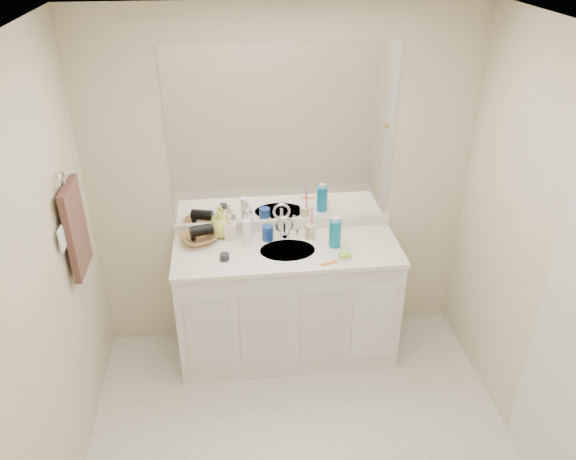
{
  "coord_description": "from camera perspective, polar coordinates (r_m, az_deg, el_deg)",
  "views": [
    {
      "loc": [
        -0.35,
        -2.15,
        2.83
      ],
      "look_at": [
        0.0,
        0.97,
        1.05
      ],
      "focal_mm": 35.0,
      "sensor_mm": 36.0,
      "label": 1
    }
  ],
  "objects": [
    {
      "name": "towel_ring",
      "position": [
        3.32,
        -21.99,
        4.62
      ],
      "size": [
        0.01,
        0.11,
        0.11
      ],
      "primitive_type": "torus",
      "rotation": [
        0.0,
        1.57,
        0.0
      ],
      "color": "silver",
      "rests_on": "wall_left"
    },
    {
      "name": "tan_cup",
      "position": [
        3.85,
        2.27,
        -0.13
      ],
      "size": [
        0.08,
        0.08,
        0.1
      ],
      "primitive_type": "cylinder",
      "rotation": [
        0.0,
        0.0,
        0.12
      ],
      "color": "beige",
      "rests_on": "countertop"
    },
    {
      "name": "extra_white_bottle",
      "position": [
        3.76,
        -4.2,
        -0.24
      ],
      "size": [
        0.06,
        0.06,
        0.18
      ],
      "primitive_type": "cylinder",
      "rotation": [
        0.0,
        0.0,
        -0.03
      ],
      "color": "white",
      "rests_on": "countertop"
    },
    {
      "name": "soap_dish",
      "position": [
        3.65,
        5.75,
        -2.81
      ],
      "size": [
        0.1,
        0.09,
        0.01
      ],
      "primitive_type": "cube",
      "rotation": [
        0.0,
        0.0,
        -0.22
      ],
      "color": "silver",
      "rests_on": "countertop"
    },
    {
      "name": "green_soap",
      "position": [
        3.64,
        5.77,
        -2.55
      ],
      "size": [
        0.08,
        0.07,
        0.03
      ],
      "primitive_type": "cube",
      "rotation": [
        0.0,
        0.0,
        0.2
      ],
      "color": "#A3E237",
      "rests_on": "soap_dish"
    },
    {
      "name": "soap_bottle_cream",
      "position": [
        3.83,
        -5.9,
        0.31
      ],
      "size": [
        0.08,
        0.08,
        0.18
      ],
      "primitive_type": "imported",
      "rotation": [
        0.0,
        0.0,
        -0.03
      ],
      "color": "#F6E2C8",
      "rests_on": "countertop"
    },
    {
      "name": "hand_towel",
      "position": [
        3.44,
        -20.75,
        0.12
      ],
      "size": [
        0.04,
        0.32,
        0.55
      ],
      "primitive_type": "cube",
      "color": "#3C2520",
      "rests_on": "towel_ring"
    },
    {
      "name": "wall_right",
      "position": [
        3.16,
        26.4,
        -4.97
      ],
      "size": [
        0.02,
        2.6,
        2.4
      ],
      "primitive_type": "cube",
      "color": "beige",
      "rests_on": "floor"
    },
    {
      "name": "vanity_cabinet",
      "position": [
        4.0,
        -0.08,
        -7.47
      ],
      "size": [
        1.5,
        0.55,
        0.85
      ],
      "primitive_type": "cube",
      "color": "silver",
      "rests_on": "floor"
    },
    {
      "name": "countertop",
      "position": [
        3.75,
        -0.09,
        -2.09
      ],
      "size": [
        1.52,
        0.57,
        0.03
      ],
      "primitive_type": "cube",
      "color": "white",
      "rests_on": "vanity_cabinet"
    },
    {
      "name": "dark_jar",
      "position": [
        3.64,
        -6.45,
        -2.72
      ],
      "size": [
        0.07,
        0.07,
        0.04
      ],
      "primitive_type": "cylinder",
      "rotation": [
        0.0,
        0.0,
        -0.25
      ],
      "color": "black",
      "rests_on": "countertop"
    },
    {
      "name": "mouthwash_bottle",
      "position": [
        3.74,
        4.8,
        -0.36
      ],
      "size": [
        0.1,
        0.1,
        0.19
      ],
      "primitive_type": "cylinder",
      "rotation": [
        0.0,
        0.0,
        0.23
      ],
      "color": "#0D749C",
      "rests_on": "countertop"
    },
    {
      "name": "mirror",
      "position": [
        3.69,
        -0.56,
        9.36
      ],
      "size": [
        1.48,
        0.01,
        1.2
      ],
      "primitive_type": "cube",
      "color": "white",
      "rests_on": "wall_back"
    },
    {
      "name": "toothbrush",
      "position": [
        3.8,
        2.45,
        1.2
      ],
      "size": [
        0.02,
        0.04,
        0.19
      ],
      "primitive_type": "cylinder",
      "rotation": [
        0.14,
        0.0,
        -0.27
      ],
      "color": "#FD4280",
      "rests_on": "tan_cup"
    },
    {
      "name": "wall_left",
      "position": [
        2.86,
        -24.72,
        -8.4
      ],
      "size": [
        0.02,
        2.6,
        2.4
      ],
      "primitive_type": "cube",
      "color": "beige",
      "rests_on": "floor"
    },
    {
      "name": "soap_bottle_yellow",
      "position": [
        3.87,
        -6.86,
        0.57
      ],
      "size": [
        0.16,
        0.16,
        0.18
      ],
      "primitive_type": "imported",
      "rotation": [
        0.0,
        0.0,
        -0.13
      ],
      "color": "#E1E759",
      "rests_on": "countertop"
    },
    {
      "name": "wicker_basket",
      "position": [
        3.85,
        -9.01,
        -0.84
      ],
      "size": [
        0.3,
        0.3,
        0.06
      ],
      "primitive_type": "imported",
      "rotation": [
        0.0,
        0.0,
        0.35
      ],
      "color": "#986A3D",
      "rests_on": "countertop"
    },
    {
      "name": "backsplash",
      "position": [
        3.95,
        -0.51,
        0.56
      ],
      "size": [
        1.52,
        0.03,
        0.08
      ],
      "primitive_type": "cube",
      "color": "white",
      "rests_on": "countertop"
    },
    {
      "name": "hair_dryer",
      "position": [
        3.82,
        -8.78,
        -0.03
      ],
      "size": [
        0.16,
        0.11,
        0.08
      ],
      "primitive_type": "cylinder",
      "rotation": [
        0.0,
        1.57,
        0.26
      ],
      "color": "black",
      "rests_on": "wicker_basket"
    },
    {
      "name": "switch_plate",
      "position": [
        3.26,
        -21.99,
        -0.84
      ],
      "size": [
        0.01,
        0.08,
        0.13
      ],
      "primitive_type": "cube",
      "color": "white",
      "rests_on": "wall_left"
    },
    {
      "name": "blue_mug",
      "position": [
        3.82,
        -2.08,
        -0.3
      ],
      "size": [
        0.08,
        0.08,
        0.11
      ],
      "primitive_type": "cylinder",
      "rotation": [
        0.0,
        0.0,
        -0.05
      ],
      "color": "navy",
      "rests_on": "countertop"
    },
    {
      "name": "wall_back",
      "position": [
        3.83,
        -0.55,
        4.33
      ],
      "size": [
        2.6,
        0.02,
        2.4
      ],
      "primitive_type": "cube",
      "color": "beige",
      "rests_on": "floor"
    },
    {
      "name": "ceiling",
      "position": [
        2.22,
        2.97,
        18.35
      ],
      "size": [
        2.6,
        2.6,
        0.02
      ],
      "primitive_type": "cube",
      "color": "white",
      "rests_on": "wall_back"
    },
    {
      "name": "orange_comb",
      "position": [
        3.59,
        4.18,
        -3.39
      ],
      "size": [
        0.12,
        0.05,
        0.0
      ],
      "primitive_type": "cube",
      "rotation": [
        0.0,
        0.0,
        0.27
      ],
      "color": "orange",
      "rests_on": "countertop"
    },
    {
      "name": "soap_bottle_white",
      "position": [
        3.85,
        -4.04,
        0.76
      ],
      "size": [
        0.1,
        0.1,
        0.21
      ],
      "primitive_type": "imported",
      "rotation": [
        0.0,
        0.0,
        -0.33
      ],
      "color": "white",
      "rests_on": "countertop"
    },
    {
      "name": "faucet",
      "position": [
        3.85,
        -0.35,
        0.04
      ],
      "size": [
        0.02,
        0.02,
        0.11
      ],
      "primitive_type": "cylinder",
      "color": "silver",
      "rests_on": "countertop"
    },
    {
      "name": "sink_basin",
      "position": [
        3.73,
        -0.05,
        -2.21
      ],
      "size": [
        0.37,
        0.37,
        0.02
      ],
      "primitive_type": "cylinder",
      "color": "#B7B3A0",
      "rests_on": "countertop"
    }
  ]
}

